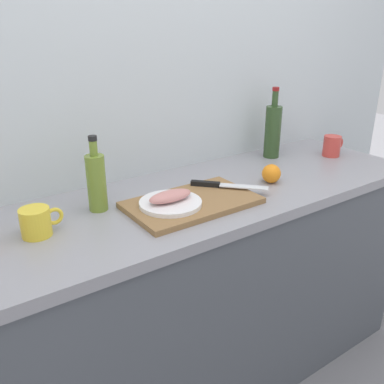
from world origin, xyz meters
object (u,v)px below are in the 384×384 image
at_px(olive_oil_bottle, 96,181).
at_px(coffee_mug_0, 37,222).
at_px(white_plate, 170,203).
at_px(orange_0, 271,174).
at_px(wine_bottle, 273,130).
at_px(cutting_board, 192,203).
at_px(fish_fillet, 170,196).
at_px(chef_knife, 219,185).
at_px(coffee_mug_1, 332,146).

relative_size(olive_oil_bottle, coffee_mug_0, 2.00).
height_order(white_plate, orange_0, orange_0).
bearing_deg(wine_bottle, olive_oil_bottle, -173.92).
height_order(cutting_board, wine_bottle, wine_bottle).
xyz_separation_m(olive_oil_bottle, wine_bottle, (0.91, 0.10, 0.02)).
bearing_deg(fish_fillet, orange_0, -0.27).
height_order(chef_knife, coffee_mug_0, coffee_mug_0).
relative_size(olive_oil_bottle, wine_bottle, 0.80).
xyz_separation_m(chef_knife, orange_0, (0.23, -0.04, 0.01)).
distance_m(fish_fillet, olive_oil_bottle, 0.25).
bearing_deg(orange_0, white_plate, 179.73).
relative_size(white_plate, coffee_mug_1, 1.76).
bearing_deg(chef_knife, olive_oil_bottle, -147.59).
height_order(white_plate, coffee_mug_1, coffee_mug_1).
height_order(fish_fillet, chef_knife, fish_fillet).
bearing_deg(white_plate, coffee_mug_0, 169.48).
xyz_separation_m(fish_fillet, olive_oil_bottle, (-0.20, 0.15, 0.05)).
bearing_deg(white_plate, cutting_board, -3.57).
height_order(fish_fillet, coffee_mug_1, coffee_mug_1).
height_order(fish_fillet, olive_oil_bottle, olive_oil_bottle).
xyz_separation_m(white_plate, wine_bottle, (0.72, 0.25, 0.10)).
bearing_deg(chef_knife, white_plate, -124.52).
relative_size(cutting_board, orange_0, 6.01).
relative_size(chef_knife, olive_oil_bottle, 0.89).
bearing_deg(olive_oil_bottle, fish_fillet, -37.01).
distance_m(wine_bottle, orange_0, 0.36).
distance_m(wine_bottle, coffee_mug_0, 1.15).
distance_m(olive_oil_bottle, coffee_mug_0, 0.24).
bearing_deg(coffee_mug_1, orange_0, -169.27).
xyz_separation_m(white_plate, olive_oil_bottle, (-0.20, 0.15, 0.08)).
distance_m(olive_oil_bottle, wine_bottle, 0.92).
distance_m(cutting_board, coffee_mug_1, 0.88).
distance_m(white_plate, chef_knife, 0.24).
height_order(coffee_mug_0, orange_0, coffee_mug_0).
distance_m(cutting_board, wine_bottle, 0.69).
relative_size(cutting_board, coffee_mug_0, 3.49).
bearing_deg(coffee_mug_1, cutting_board, -173.73).
relative_size(chef_knife, coffee_mug_0, 1.78).
bearing_deg(white_plate, wine_bottle, 18.90).
distance_m(white_plate, orange_0, 0.47).
height_order(coffee_mug_1, orange_0, coffee_mug_1).
bearing_deg(wine_bottle, white_plate, -161.10).
xyz_separation_m(olive_oil_bottle, coffee_mug_1, (1.16, -0.06, -0.05)).
height_order(fish_fillet, coffee_mug_0, coffee_mug_0).
bearing_deg(chef_knife, orange_0, 37.22).
distance_m(olive_oil_bottle, coffee_mug_1, 1.16).
bearing_deg(olive_oil_bottle, orange_0, -12.70).
xyz_separation_m(wine_bottle, coffee_mug_1, (0.25, -0.15, -0.08)).
relative_size(fish_fillet, orange_0, 2.12).
bearing_deg(coffee_mug_0, fish_fillet, -10.52).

